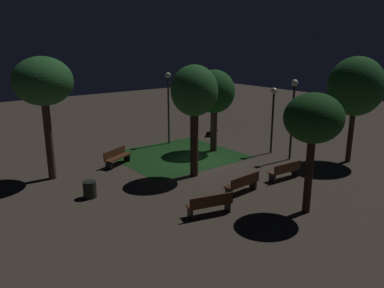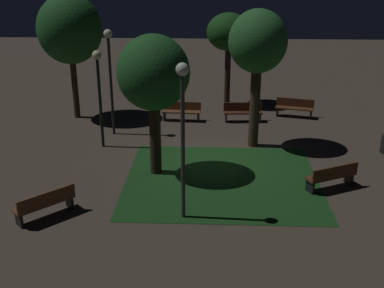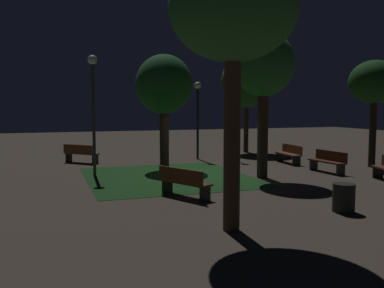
# 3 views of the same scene
# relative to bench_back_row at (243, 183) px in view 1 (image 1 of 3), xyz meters

# --- Properties ---
(ground_plane) EXTENTS (60.00, 60.00, 0.00)m
(ground_plane) POSITION_rel_bench_back_row_xyz_m (1.44, 4.95, -0.48)
(ground_plane) COLOR #473D33
(grass_lawn) EXTENTS (6.64, 6.05, 0.01)m
(grass_lawn) POSITION_rel_bench_back_row_xyz_m (1.08, 6.47, -0.48)
(grass_lawn) COLOR #194219
(grass_lawn) RESTS_ON ground
(bench_back_row) EXTENTS (1.83, 0.60, 0.88)m
(bench_back_row) POSITION_rel_bench_back_row_xyz_m (0.00, 0.00, 0.00)
(bench_back_row) COLOR #422314
(bench_back_row) RESTS_ON ground
(bench_front_left) EXTENTS (1.83, 0.59, 0.88)m
(bench_front_left) POSITION_rel_bench_back_row_xyz_m (2.89, -0.00, 0.00)
(bench_front_left) COLOR brown
(bench_front_left) RESTS_ON ground
(bench_front_right) EXTENTS (1.83, 1.22, 0.88)m
(bench_front_right) POSITION_rel_bench_back_row_xyz_m (-2.54, 7.04, 0.00)
(bench_front_right) COLOR #512D19
(bench_front_right) RESTS_ON ground
(bench_corner) EXTENTS (1.86, 0.91, 0.88)m
(bench_corner) POSITION_rel_bench_back_row_xyz_m (-2.54, -0.79, 0.00)
(bench_corner) COLOR #512D19
(bench_corner) RESTS_ON ground
(bench_lawn_edge) EXTENTS (1.61, 1.61, 0.88)m
(bench_lawn_edge) POSITION_rel_bench_back_row_xyz_m (6.31, 9.30, 0.00)
(bench_lawn_edge) COLOR brown
(bench_lawn_edge) RESTS_ON ground
(tree_near_wall) EXTENTS (2.26, 2.26, 5.47)m
(tree_near_wall) POSITION_rel_bench_back_row_xyz_m (-0.24, 3.16, 3.66)
(tree_near_wall) COLOR #38281C
(tree_near_wall) RESTS_ON ground
(tree_tall_center) EXTENTS (2.45, 2.45, 4.92)m
(tree_tall_center) POSITION_rel_bench_back_row_xyz_m (3.43, 5.96, 3.10)
(tree_tall_center) COLOR #2D2116
(tree_tall_center) RESTS_ON ground
(tree_lawn_side) EXTENTS (2.94, 2.94, 5.77)m
(tree_lawn_side) POSITION_rel_bench_back_row_xyz_m (7.97, -0.27, 3.69)
(tree_lawn_side) COLOR #38281C
(tree_lawn_side) RESTS_ON ground
(tree_left_canopy) EXTENTS (2.21, 2.21, 4.71)m
(tree_left_canopy) POSITION_rel_bench_back_row_xyz_m (0.68, -2.83, 3.22)
(tree_left_canopy) COLOR #2D2116
(tree_left_canopy) RESTS_ON ground
(tree_right_canopy) EXTENTS (2.72, 2.72, 5.86)m
(tree_right_canopy) POSITION_rel_bench_back_row_xyz_m (-6.01, 7.08, 4.17)
(tree_right_canopy) COLOR #423021
(tree_right_canopy) RESTS_ON ground
(lamp_post_plaza_west) EXTENTS (0.36, 0.36, 4.51)m
(lamp_post_plaza_west) POSITION_rel_bench_back_row_xyz_m (5.74, 2.00, 2.59)
(lamp_post_plaza_west) COLOR black
(lamp_post_plaza_west) RESTS_ON ground
(lamp_post_plaza_east) EXTENTS (0.36, 0.36, 3.93)m
(lamp_post_plaza_east) POSITION_rel_bench_back_row_xyz_m (5.88, 3.52, 2.24)
(lamp_post_plaza_east) COLOR black
(lamp_post_plaza_east) RESTS_ON ground
(lamp_post_near_wall) EXTENTS (0.36, 0.36, 4.63)m
(lamp_post_near_wall) POSITION_rel_bench_back_row_xyz_m (2.26, 9.09, 2.66)
(lamp_post_near_wall) COLOR #333338
(lamp_post_near_wall) RESTS_ON ground
(trash_bin) EXTENTS (0.56, 0.56, 0.73)m
(trash_bin) POSITION_rel_bench_back_row_xyz_m (-5.50, 3.71, -0.12)
(trash_bin) COLOR black
(trash_bin) RESTS_ON ground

